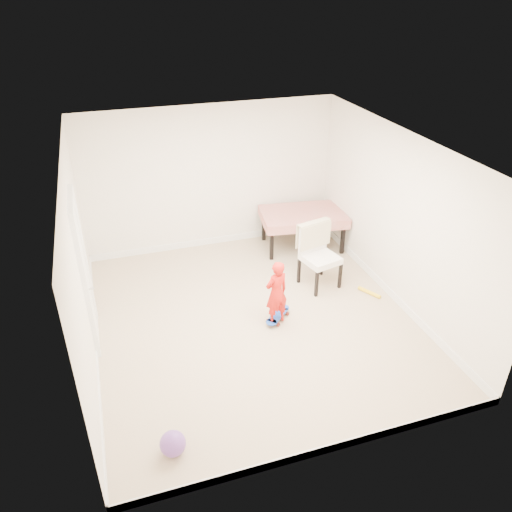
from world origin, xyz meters
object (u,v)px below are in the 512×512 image
object	(u,v)px
skateboard	(278,317)
child	(276,295)
balloon	(173,444)
dining_chair	(321,257)
dining_table	(302,229)

from	to	relation	value
skateboard	child	size ratio (longest dim) A/B	0.56
skateboard	balloon	xyz separation A→B (m)	(-1.87, -1.87, 0.10)
dining_chair	skateboard	xyz separation A→B (m)	(-0.96, -0.67, -0.49)
dining_table	balloon	xyz separation A→B (m)	(-3.07, -3.86, -0.21)
dining_table	balloon	bearing A→B (deg)	-120.34
dining_chair	child	xyz separation A→B (m)	(-1.02, -0.75, -0.03)
child	balloon	world-z (taller)	child
child	dining_table	bearing A→B (deg)	-136.31
child	balloon	bearing A→B (deg)	29.84
dining_table	balloon	world-z (taller)	dining_table
skateboard	dining_table	bearing A→B (deg)	16.04
dining_table	child	size ratio (longest dim) A/B	1.50
dining_table	skateboard	xyz separation A→B (m)	(-1.20, -1.99, -0.31)
child	balloon	size ratio (longest dim) A/B	3.56
dining_table	balloon	distance (m)	4.94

